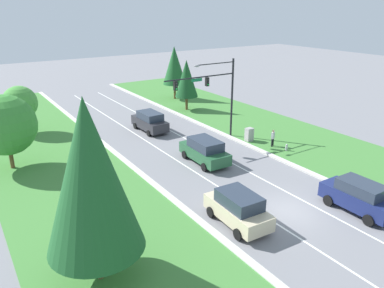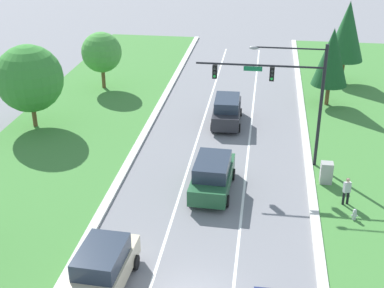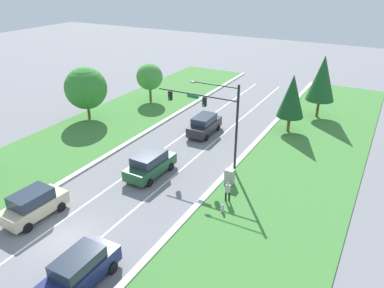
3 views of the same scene
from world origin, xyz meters
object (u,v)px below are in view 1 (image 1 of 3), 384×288
charcoal_suv (150,121)px  conifer_near_right_tree (186,79)px  pedestrian (273,138)px  fire_hydrant (286,148)px  forest_suv (205,151)px  oak_far_left_tree (5,125)px  navy_suv (359,196)px  utility_cabinet (249,135)px  conifer_mid_left_tree (90,177)px  conifer_far_right_tree (174,65)px  oak_near_left_tree (20,103)px  traffic_signal_mast (214,88)px  champagne_suv (238,208)px

charcoal_suv → conifer_near_right_tree: (7.67, 4.88, 2.97)m
pedestrian → fire_hydrant: size_ratio=2.41×
forest_suv → oak_far_left_tree: size_ratio=0.83×
navy_suv → utility_cabinet: size_ratio=3.40×
utility_cabinet → pedestrian: (0.87, -2.31, 0.25)m
utility_cabinet → conifer_mid_left_tree: bearing=-150.3°
pedestrian → navy_suv: bearing=49.4°
conifer_far_right_tree → conifer_mid_left_tree: conifer_mid_left_tree is taller
utility_cabinet → pedestrian: size_ratio=0.82×
forest_suv → conifer_mid_left_tree: (-12.48, -9.03, 4.41)m
forest_suv → oak_near_left_tree: 20.03m
traffic_signal_mast → conifer_far_right_tree: bearing=71.6°
forest_suv → pedestrian: bearing=-2.1°
charcoal_suv → conifer_near_right_tree: 9.57m
charcoal_suv → pedestrian: (7.39, -10.56, -0.10)m
utility_cabinet → conifer_near_right_tree: conifer_near_right_tree is taller
traffic_signal_mast → utility_cabinet: size_ratio=5.63×
conifer_far_right_tree → traffic_signal_mast: bearing=-108.4°
champagne_suv → pedestrian: size_ratio=2.74×
fire_hydrant → utility_cabinet: bearing=106.9°
conifer_mid_left_tree → oak_near_left_tree: bearing=87.4°
charcoal_suv → champagne_suv: champagne_suv is taller
forest_suv → navy_suv: bearing=-71.3°
traffic_signal_mast → fire_hydrant: traffic_signal_mast is taller
utility_cabinet → fire_hydrant: 3.99m
champagne_suv → conifer_near_right_tree: bearing=67.1°
conifer_far_right_tree → oak_far_left_tree: 26.89m
traffic_signal_mast → utility_cabinet: bearing=-39.9°
fire_hydrant → oak_near_left_tree: (-18.98, 18.40, 2.90)m
utility_cabinet → fire_hydrant: bearing=-73.1°
navy_suv → champagne_suv: 8.01m
utility_cabinet → conifer_near_right_tree: size_ratio=0.22×
champagne_suv → conifer_near_right_tree: 26.58m
forest_suv → charcoal_suv: bearing=91.9°
charcoal_suv → conifer_mid_left_tree: (-12.47, -19.09, 4.42)m
traffic_signal_mast → conifer_far_right_tree: traffic_signal_mast is taller
traffic_signal_mast → champagne_suv: 15.54m
champagne_suv → conifer_mid_left_tree: (-8.71, -0.16, 4.40)m
pedestrian → oak_far_left_tree: oak_far_left_tree is taller
oak_near_left_tree → charcoal_suv: bearing=-29.3°
traffic_signal_mast → charcoal_suv: 8.27m
forest_suv → conifer_mid_left_tree: conifer_mid_left_tree is taller
navy_suv → conifer_far_right_tree: (5.82, 32.81, 3.65)m
pedestrian → conifer_far_right_tree: (2.06, 21.37, 3.78)m
navy_suv → oak_far_left_tree: oak_far_left_tree is taller
champagne_suv → forest_suv: champagne_suv is taller
pedestrian → oak_near_left_tree: oak_near_left_tree is taller
charcoal_suv → conifer_mid_left_tree: bearing=-124.6°
conifer_near_right_tree → conifer_mid_left_tree: bearing=-130.0°
traffic_signal_mast → oak_near_left_tree: (-15.16, 12.36, -1.95)m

